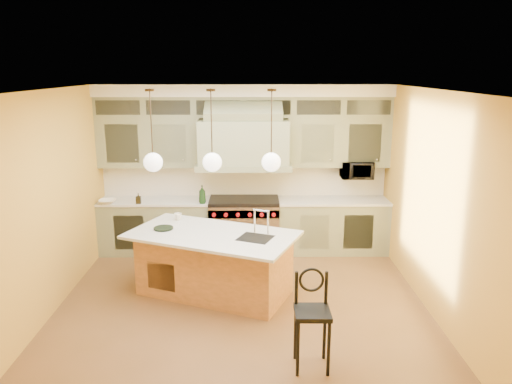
{
  "coord_description": "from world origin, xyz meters",
  "views": [
    {
      "loc": [
        0.14,
        -6.2,
        3.15
      ],
      "look_at": [
        0.2,
        0.7,
        1.44
      ],
      "focal_mm": 35.0,
      "sensor_mm": 36.0,
      "label": 1
    }
  ],
  "objects_px": {
    "kitchen_island": "(215,262)",
    "counter_stool": "(312,314)",
    "range": "(244,225)",
    "microwave": "(357,170)"
  },
  "relations": [
    {
      "from": "range",
      "to": "microwave",
      "type": "distance_m",
      "value": 2.18
    },
    {
      "from": "range",
      "to": "microwave",
      "type": "height_order",
      "value": "microwave"
    },
    {
      "from": "kitchen_island",
      "to": "counter_stool",
      "type": "xyz_separation_m",
      "value": [
        1.17,
        -1.82,
        0.14
      ]
    },
    {
      "from": "range",
      "to": "counter_stool",
      "type": "distance_m",
      "value": 3.6
    },
    {
      "from": "kitchen_island",
      "to": "range",
      "type": "bearing_deg",
      "value": 100.01
    },
    {
      "from": "range",
      "to": "microwave",
      "type": "bearing_deg",
      "value": 3.12
    },
    {
      "from": "counter_stool",
      "to": "microwave",
      "type": "height_order",
      "value": "microwave"
    },
    {
      "from": "kitchen_island",
      "to": "counter_stool",
      "type": "distance_m",
      "value": 2.17
    },
    {
      "from": "counter_stool",
      "to": "range",
      "type": "bearing_deg",
      "value": 102.81
    },
    {
      "from": "range",
      "to": "kitchen_island",
      "type": "relative_size",
      "value": 0.46
    }
  ]
}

